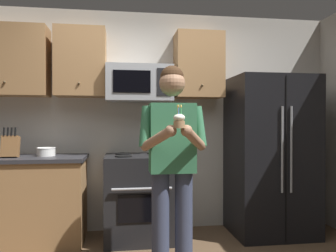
{
  "coord_description": "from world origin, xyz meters",
  "views": [
    {
      "loc": [
        -0.36,
        -2.3,
        1.28
      ],
      "look_at": [
        0.04,
        0.47,
        1.25
      ],
      "focal_mm": 35.58,
      "sensor_mm": 36.0,
      "label": 1
    }
  ],
  "objects": [
    {
      "name": "oven_range",
      "position": [
        -0.15,
        1.36,
        0.46
      ],
      "size": [
        0.76,
        0.7,
        0.93
      ],
      "color": "black",
      "rests_on": "ground"
    },
    {
      "name": "counter_left",
      "position": [
        -1.45,
        1.38,
        0.46
      ],
      "size": [
        1.44,
        0.66,
        0.92
      ],
      "color": "#9E7247",
      "rests_on": "ground"
    },
    {
      "name": "wall_back",
      "position": [
        0.0,
        1.75,
        1.3
      ],
      "size": [
        4.4,
        0.1,
        2.6
      ],
      "primitive_type": "cube",
      "color": "beige",
      "rests_on": "ground"
    },
    {
      "name": "knife_block",
      "position": [
        -1.49,
        1.33,
        1.03
      ],
      "size": [
        0.16,
        0.15,
        0.32
      ],
      "color": "brown",
      "rests_on": "counter_left"
    },
    {
      "name": "cabinet_row_upper",
      "position": [
        -0.72,
        1.53,
        1.95
      ],
      "size": [
        2.78,
        0.36,
        0.76
      ],
      "color": "#9E7247"
    },
    {
      "name": "refrigerator",
      "position": [
        1.35,
        1.32,
        0.9
      ],
      "size": [
        0.9,
        0.75,
        1.8
      ],
      "color": "black",
      "rests_on": "ground"
    },
    {
      "name": "microwave",
      "position": [
        -0.15,
        1.48,
        1.72
      ],
      "size": [
        0.74,
        0.41,
        0.4
      ],
      "color": "#9EA0A5"
    },
    {
      "name": "cupcake",
      "position": [
        0.07,
        0.13,
        1.29
      ],
      "size": [
        0.09,
        0.09,
        0.17
      ],
      "color": "#A87F56"
    },
    {
      "name": "person",
      "position": [
        0.07,
        0.46,
        1.0
      ],
      "size": [
        0.6,
        0.48,
        1.76
      ],
      "color": "#383F59",
      "rests_on": "ground"
    },
    {
      "name": "bowl_large_white",
      "position": [
        -1.15,
        1.42,
        0.97
      ],
      "size": [
        0.2,
        0.2,
        0.09
      ],
      "color": "white",
      "rests_on": "counter_left"
    }
  ]
}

